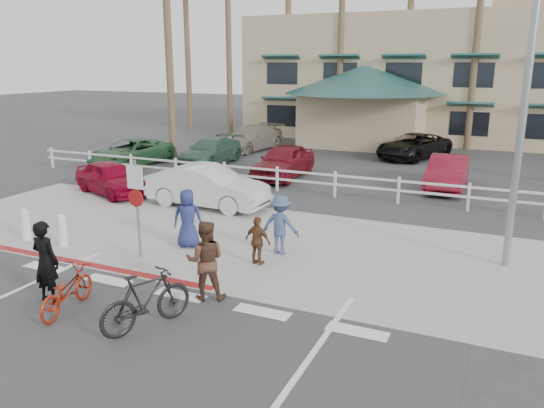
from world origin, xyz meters
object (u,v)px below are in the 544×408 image
at_px(bike_red, 66,291).
at_px(car_red_compact, 111,178).
at_px(bike_black, 146,300).
at_px(sign_post, 137,204).
at_px(car_white_sedan, 208,187).

xyz_separation_m(bike_red, car_red_compact, (-6.02, 8.42, 0.20)).
bearing_deg(bike_black, sign_post, -26.98).
distance_m(bike_red, car_red_compact, 10.35).
distance_m(bike_black, car_white_sedan, 8.95).
bearing_deg(car_white_sedan, car_red_compact, 90.35).
height_order(bike_red, car_white_sedan, car_white_sedan).
height_order(bike_black, car_white_sedan, car_white_sedan).
height_order(car_white_sedan, car_red_compact, car_white_sedan).
distance_m(bike_red, bike_black, 1.96).
height_order(bike_red, car_red_compact, car_red_compact).
bearing_deg(bike_black, car_white_sedan, -43.19).
distance_m(sign_post, car_white_sedan, 5.27).
bearing_deg(car_red_compact, sign_post, -112.31).
relative_size(bike_black, car_red_compact, 0.51).
height_order(sign_post, bike_black, sign_post).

